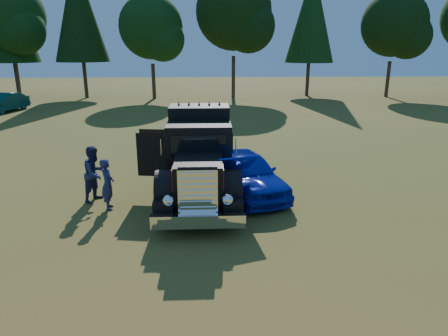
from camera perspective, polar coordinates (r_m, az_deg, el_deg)
ground at (r=12.39m, az=-8.13°, el=-6.74°), size 120.00×120.00×0.00m
treeline at (r=39.33m, az=-9.94°, el=20.66°), size 72.10×24.04×13.84m
diamond_t_truck at (r=13.47m, az=-3.54°, el=1.12°), size 3.37×7.16×3.00m
hotrod_coupe at (r=13.85m, az=3.10°, el=-0.69°), size 3.04×4.74×1.89m
spectator_near at (r=13.01m, az=-16.29°, el=-2.24°), size 0.50×0.66×1.64m
spectator_far at (r=13.84m, az=-17.96°, el=-0.76°), size 1.05×1.13×1.86m
distant_teal_car at (r=36.66m, az=-28.90°, el=8.18°), size 2.45×4.64×1.45m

